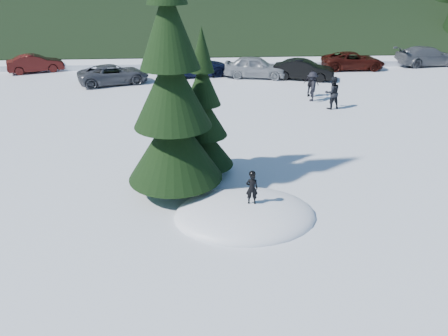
{
  "coord_description": "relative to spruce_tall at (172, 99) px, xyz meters",
  "views": [
    {
      "loc": [
        -1.45,
        -11.8,
        7.09
      ],
      "look_at": [
        -0.58,
        1.24,
        1.1
      ],
      "focal_mm": 35.0,
      "sensor_mm": 36.0,
      "label": 1
    }
  ],
  "objects": [
    {
      "name": "child_skier",
      "position": [
        2.38,
        -1.87,
        -2.33
      ],
      "size": [
        0.4,
        0.28,
        1.02
      ],
      "primitive_type": "imported",
      "rotation": [
        0.0,
        0.0,
        3.04
      ],
      "color": "black",
      "rests_on": "snow_mound"
    },
    {
      "name": "car_7",
      "position": [
        19.23,
        20.41,
        -2.57
      ],
      "size": [
        5.35,
        2.72,
        1.49
      ],
      "primitive_type": "imported",
      "rotation": [
        0.0,
        0.0,
        1.7
      ],
      "color": "#53565B",
      "rests_on": "ground"
    },
    {
      "name": "car_4",
      "position": [
        5.03,
        17.14,
        -2.57
      ],
      "size": [
        4.68,
        2.67,
        1.5
      ],
      "primitive_type": "imported",
      "rotation": [
        0.0,
        0.0,
        1.36
      ],
      "color": "#94989C",
      "rests_on": "ground"
    },
    {
      "name": "adult_2",
      "position": [
        7.52,
        10.97,
        -2.47
      ],
      "size": [
        0.91,
        1.23,
        1.69
      ],
      "primitive_type": "imported",
      "rotation": [
        0.0,
        0.0,
        4.43
      ],
      "color": "black",
      "rests_on": "ground"
    },
    {
      "name": "spruce_tall",
      "position": [
        0.0,
        0.0,
        0.0
      ],
      "size": [
        3.2,
        3.2,
        8.6
      ],
      "color": "#311B10",
      "rests_on": "ground"
    },
    {
      "name": "adult_0",
      "position": [
        8.22,
        9.34,
        -2.43
      ],
      "size": [
        0.99,
        0.84,
        1.78
      ],
      "primitive_type": "imported",
      "rotation": [
        0.0,
        0.0,
        3.35
      ],
      "color": "black",
      "rests_on": "ground"
    },
    {
      "name": "car_3",
      "position": [
        0.59,
        17.9,
        -2.56
      ],
      "size": [
        5.5,
        3.0,
        1.51
      ],
      "primitive_type": "imported",
      "rotation": [
        0.0,
        0.0,
        1.75
      ],
      "color": "black",
      "rests_on": "ground"
    },
    {
      "name": "spruce_short",
      "position": [
        1.0,
        1.4,
        -1.22
      ],
      "size": [
        2.2,
        2.2,
        5.37
      ],
      "color": "#311B10",
      "rests_on": "ground"
    },
    {
      "name": "ground",
      "position": [
        2.2,
        -1.8,
        -3.32
      ],
      "size": [
        200.0,
        200.0,
        0.0
      ],
      "primitive_type": "plane",
      "color": "white",
      "rests_on": "ground"
    },
    {
      "name": "car_6",
      "position": [
        12.87,
        19.4,
        -2.67
      ],
      "size": [
        4.72,
        2.21,
        1.31
      ],
      "primitive_type": "imported",
      "rotation": [
        0.0,
        0.0,
        1.56
      ],
      "color": "black",
      "rests_on": "ground"
    },
    {
      "name": "car_5",
      "position": [
        8.31,
        16.33,
        -2.63
      ],
      "size": [
        4.4,
        2.67,
        1.37
      ],
      "primitive_type": "imported",
      "rotation": [
        0.0,
        0.0,
        1.26
      ],
      "color": "black",
      "rests_on": "ground"
    },
    {
      "name": "car_1",
      "position": [
        -11.07,
        19.98,
        -2.67
      ],
      "size": [
        4.18,
        2.71,
        1.3
      ],
      "primitive_type": "imported",
      "rotation": [
        0.0,
        0.0,
        1.94
      ],
      "color": "#3D0D0B",
      "rests_on": "ground"
    },
    {
      "name": "snow_mound",
      "position": [
        2.2,
        -1.8,
        -3.32
      ],
      "size": [
        4.48,
        3.52,
        0.96
      ],
      "primitive_type": "ellipsoid",
      "color": "white",
      "rests_on": "ground"
    },
    {
      "name": "car_2",
      "position": [
        -4.68,
        15.91,
        -2.68
      ],
      "size": [
        5.07,
        3.55,
        1.29
      ],
      "primitive_type": "imported",
      "rotation": [
        0.0,
        0.0,
        1.91
      ],
      "color": "#45474C",
      "rests_on": "ground"
    },
    {
      "name": "adult_1",
      "position": [
        7.7,
        11.88,
        -2.54
      ],
      "size": [
        0.97,
        0.83,
        1.56
      ],
      "primitive_type": "imported",
      "rotation": [
        0.0,
        0.0,
        2.54
      ],
      "color": "black",
      "rests_on": "ground"
    }
  ]
}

